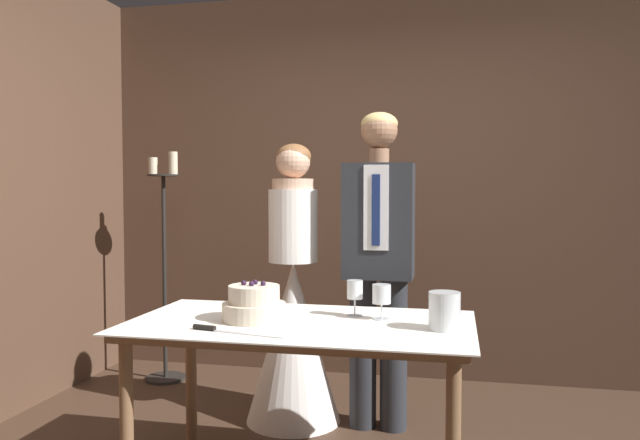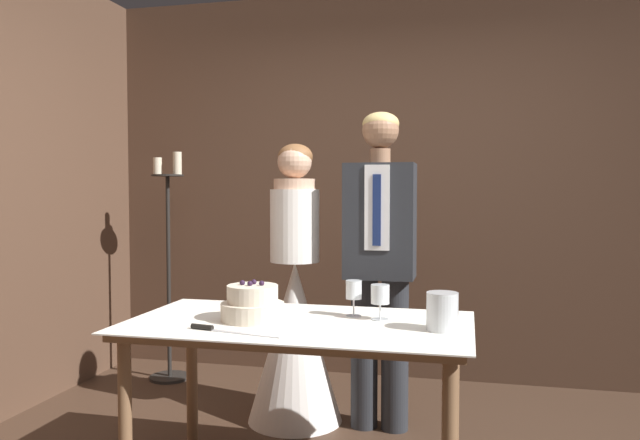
% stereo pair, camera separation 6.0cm
% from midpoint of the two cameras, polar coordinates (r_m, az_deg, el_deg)
% --- Properties ---
extents(wall_back, '(4.42, 0.12, 2.72)m').
position_cam_midpoint_polar(wall_back, '(4.47, 7.51, 3.15)').
color(wall_back, '#513828').
rests_on(wall_back, ground_plane).
extents(cake_table, '(1.49, 0.82, 0.75)m').
position_cam_midpoint_polar(cake_table, '(2.76, -1.34, -10.94)').
color(cake_table, brown).
rests_on(cake_table, ground_plane).
extents(tiered_cake, '(0.28, 0.28, 0.18)m').
position_cam_midpoint_polar(tiered_cake, '(2.77, -5.56, -7.69)').
color(tiered_cake, beige).
rests_on(tiered_cake, cake_table).
extents(cake_knife, '(0.41, 0.10, 0.02)m').
position_cam_midpoint_polar(cake_knife, '(2.59, -8.69, -9.86)').
color(cake_knife, silver).
rests_on(cake_knife, cake_table).
extents(wine_glass_near, '(0.08, 0.08, 0.16)m').
position_cam_midpoint_polar(wine_glass_near, '(2.78, 6.14, -6.86)').
color(wine_glass_near, silver).
rests_on(wine_glass_near, cake_table).
extents(wine_glass_middle, '(0.07, 0.07, 0.16)m').
position_cam_midpoint_polar(wine_glass_middle, '(2.85, 3.71, -6.56)').
color(wine_glass_middle, silver).
rests_on(wine_glass_middle, cake_table).
extents(hurricane_candle, '(0.13, 0.13, 0.16)m').
position_cam_midpoint_polar(hurricane_candle, '(2.62, 11.76, -8.26)').
color(hurricane_candle, silver).
rests_on(hurricane_candle, cake_table).
extents(bride, '(0.54, 0.54, 1.59)m').
position_cam_midpoint_polar(bride, '(3.61, -1.83, -9.19)').
color(bride, white).
rests_on(bride, ground_plane).
extents(groom, '(0.38, 0.25, 1.75)m').
position_cam_midpoint_polar(groom, '(3.45, 6.00, -3.18)').
color(groom, '#282B30').
rests_on(groom, ground_plane).
extents(candle_stand, '(0.28, 0.28, 1.59)m').
position_cam_midpoint_polar(candle_stand, '(4.48, -13.27, -4.88)').
color(candle_stand, black).
rests_on(candle_stand, ground_plane).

